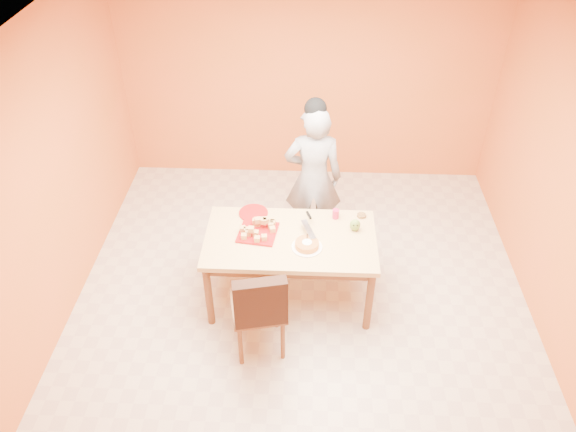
{
  "coord_description": "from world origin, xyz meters",
  "views": [
    {
      "loc": [
        0.04,
        -3.8,
        4.12
      ],
      "look_at": [
        -0.14,
        0.3,
        0.94
      ],
      "focal_mm": 35.0,
      "sensor_mm": 36.0,
      "label": 1
    }
  ],
  "objects_px": {
    "dining_chair": "(258,306)",
    "checker_tin": "(361,216)",
    "dining_table": "(290,245)",
    "magenta_glass": "(336,214)",
    "pastry_platter": "(258,232)",
    "person": "(313,178)",
    "red_dinner_plate": "(253,213)",
    "egg_ornament": "(355,225)",
    "sponge_cake": "(307,244)"
  },
  "relations": [
    {
      "from": "dining_chair",
      "to": "egg_ornament",
      "type": "height_order",
      "value": "dining_chair"
    },
    {
      "from": "checker_tin",
      "to": "red_dinner_plate",
      "type": "bearing_deg",
      "value": 180.0
    },
    {
      "from": "magenta_glass",
      "to": "person",
      "type": "bearing_deg",
      "value": 111.43
    },
    {
      "from": "dining_table",
      "to": "magenta_glass",
      "type": "distance_m",
      "value": 0.55
    },
    {
      "from": "red_dinner_plate",
      "to": "checker_tin",
      "type": "height_order",
      "value": "checker_tin"
    },
    {
      "from": "checker_tin",
      "to": "dining_chair",
      "type": "bearing_deg",
      "value": -132.87
    },
    {
      "from": "dining_chair",
      "to": "checker_tin",
      "type": "distance_m",
      "value": 1.4
    },
    {
      "from": "magenta_glass",
      "to": "sponge_cake",
      "type": "bearing_deg",
      "value": -120.84
    },
    {
      "from": "pastry_platter",
      "to": "red_dinner_plate",
      "type": "relative_size",
      "value": 1.23
    },
    {
      "from": "egg_ornament",
      "to": "checker_tin",
      "type": "relative_size",
      "value": 1.45
    },
    {
      "from": "person",
      "to": "magenta_glass",
      "type": "bearing_deg",
      "value": 110.43
    },
    {
      "from": "red_dinner_plate",
      "to": "sponge_cake",
      "type": "distance_m",
      "value": 0.72
    },
    {
      "from": "sponge_cake",
      "to": "egg_ornament",
      "type": "distance_m",
      "value": 0.52
    },
    {
      "from": "dining_chair",
      "to": "checker_tin",
      "type": "height_order",
      "value": "dining_chair"
    },
    {
      "from": "dining_table",
      "to": "pastry_platter",
      "type": "xyz_separation_m",
      "value": [
        -0.31,
        0.05,
        0.1
      ]
    },
    {
      "from": "sponge_cake",
      "to": "dining_chair",
      "type": "bearing_deg",
      "value": -128.15
    },
    {
      "from": "sponge_cake",
      "to": "checker_tin",
      "type": "xyz_separation_m",
      "value": [
        0.52,
        0.48,
        -0.02
      ]
    },
    {
      "from": "sponge_cake",
      "to": "pastry_platter",
      "type": "bearing_deg",
      "value": 158.48
    },
    {
      "from": "dining_chair",
      "to": "person",
      "type": "height_order",
      "value": "person"
    },
    {
      "from": "magenta_glass",
      "to": "dining_table",
      "type": "bearing_deg",
      "value": -143.15
    },
    {
      "from": "dining_table",
      "to": "sponge_cake",
      "type": "bearing_deg",
      "value": -40.66
    },
    {
      "from": "pastry_platter",
      "to": "red_dinner_plate",
      "type": "height_order",
      "value": "pastry_platter"
    },
    {
      "from": "dining_chair",
      "to": "checker_tin",
      "type": "bearing_deg",
      "value": 35.13
    },
    {
      "from": "dining_chair",
      "to": "magenta_glass",
      "type": "bearing_deg",
      "value": 43.08
    },
    {
      "from": "red_dinner_plate",
      "to": "dining_chair",
      "type": "bearing_deg",
      "value": -83.11
    },
    {
      "from": "dining_table",
      "to": "person",
      "type": "height_order",
      "value": "person"
    },
    {
      "from": "dining_table",
      "to": "person",
      "type": "xyz_separation_m",
      "value": [
        0.2,
        0.89,
        0.17
      ]
    },
    {
      "from": "dining_table",
      "to": "magenta_glass",
      "type": "relative_size",
      "value": 16.97
    },
    {
      "from": "dining_chair",
      "to": "red_dinner_plate",
      "type": "height_order",
      "value": "dining_chair"
    },
    {
      "from": "egg_ornament",
      "to": "sponge_cake",
      "type": "bearing_deg",
      "value": -133.82
    },
    {
      "from": "person",
      "to": "pastry_platter",
      "type": "relative_size",
      "value": 4.77
    },
    {
      "from": "sponge_cake",
      "to": "egg_ornament",
      "type": "xyz_separation_m",
      "value": [
        0.45,
        0.27,
        0.03
      ]
    },
    {
      "from": "dining_table",
      "to": "pastry_platter",
      "type": "relative_size",
      "value": 4.58
    },
    {
      "from": "dining_chair",
      "to": "pastry_platter",
      "type": "bearing_deg",
      "value": 82.29
    },
    {
      "from": "dining_chair",
      "to": "red_dinner_plate",
      "type": "relative_size",
      "value": 3.55
    },
    {
      "from": "magenta_glass",
      "to": "checker_tin",
      "type": "distance_m",
      "value": 0.26
    },
    {
      "from": "egg_ornament",
      "to": "checker_tin",
      "type": "xyz_separation_m",
      "value": [
        0.08,
        0.21,
        -0.05
      ]
    },
    {
      "from": "dining_chair",
      "to": "person",
      "type": "bearing_deg",
      "value": 61.48
    },
    {
      "from": "dining_chair",
      "to": "person",
      "type": "xyz_separation_m",
      "value": [
        0.46,
        1.55,
        0.31
      ]
    },
    {
      "from": "dining_chair",
      "to": "pastry_platter",
      "type": "relative_size",
      "value": 2.9
    },
    {
      "from": "dining_table",
      "to": "magenta_glass",
      "type": "bearing_deg",
      "value": 36.85
    },
    {
      "from": "dining_chair",
      "to": "red_dinner_plate",
      "type": "bearing_deg",
      "value": 84.89
    },
    {
      "from": "pastry_platter",
      "to": "sponge_cake",
      "type": "height_order",
      "value": "sponge_cake"
    },
    {
      "from": "pastry_platter",
      "to": "magenta_glass",
      "type": "bearing_deg",
      "value": 20.2
    },
    {
      "from": "person",
      "to": "sponge_cake",
      "type": "distance_m",
      "value": 1.02
    },
    {
      "from": "egg_ornament",
      "to": "magenta_glass",
      "type": "height_order",
      "value": "egg_ornament"
    },
    {
      "from": "dining_table",
      "to": "checker_tin",
      "type": "height_order",
      "value": "checker_tin"
    },
    {
      "from": "sponge_cake",
      "to": "red_dinner_plate",
      "type": "bearing_deg",
      "value": 137.78
    },
    {
      "from": "dining_table",
      "to": "dining_chair",
      "type": "relative_size",
      "value": 1.58
    },
    {
      "from": "dining_table",
      "to": "magenta_glass",
      "type": "xyz_separation_m",
      "value": [
        0.43,
        0.32,
        0.14
      ]
    }
  ]
}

